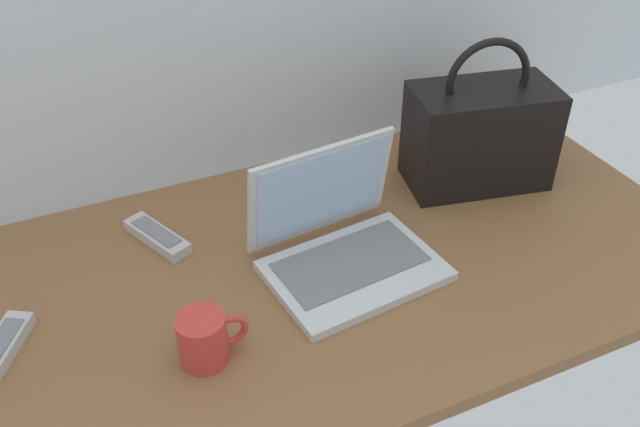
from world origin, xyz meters
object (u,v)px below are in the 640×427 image
Objects in this scene: remote_control_far at (0,350)px; handbag at (480,134)px; remote_control_near at (157,236)px; laptop at (343,242)px; coffee_mug at (205,338)px.

remote_control_far is 1.01m from handbag.
remote_control_far is (-0.30, -0.19, 0.00)m from remote_control_near.
handbag is (1.00, 0.12, 0.10)m from remote_control_far.
laptop is 1.00× the size of handbag.
remote_control_near is 0.36m from remote_control_far.
coffee_mug is 0.71× the size of remote_control_near.
laptop is 2.01× the size of remote_control_near.
laptop is 0.42m from handbag.
coffee_mug is 0.74m from handbag.
coffee_mug reaches higher than remote_control_far.
coffee_mug is 0.34m from remote_control_far.
remote_control_far is at bearing 154.66° from coffee_mug.
remote_control_near is 0.70m from handbag.
remote_control_far is (-0.61, 0.02, -0.03)m from laptop.
laptop is 2.83× the size of coffee_mug.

